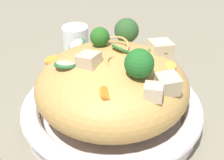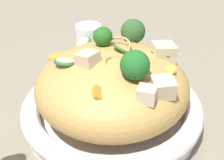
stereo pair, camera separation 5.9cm
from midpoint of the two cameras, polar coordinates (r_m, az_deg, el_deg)
name	(u,v)px [view 1 (the left image)]	position (r m, az deg, el deg)	size (l,w,h in m)	color
ground_plane	(112,123)	(0.65, -2.63, -7.36)	(3.00, 3.00, 0.00)	#77705A
serving_bowl	(112,111)	(0.63, -2.70, -5.36)	(0.33, 0.33, 0.06)	white
noodle_heap	(112,86)	(0.60, -2.82, -1.10)	(0.27, 0.27, 0.14)	#B78C47
broccoli_florets	(126,43)	(0.60, -0.42, 6.17)	(0.21, 0.12, 0.07)	#9FB677
carrot_coins	(99,68)	(0.56, -5.32, 2.00)	(0.14, 0.24, 0.04)	orange
zucchini_slices	(110,53)	(0.61, -3.16, 4.55)	(0.16, 0.21, 0.05)	beige
chicken_chunks	(146,66)	(0.55, 2.80, 2.22)	(0.17, 0.17, 0.05)	#CCB08D
drinking_glass	(76,42)	(0.87, -8.12, 6.31)	(0.07, 0.07, 0.08)	silver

